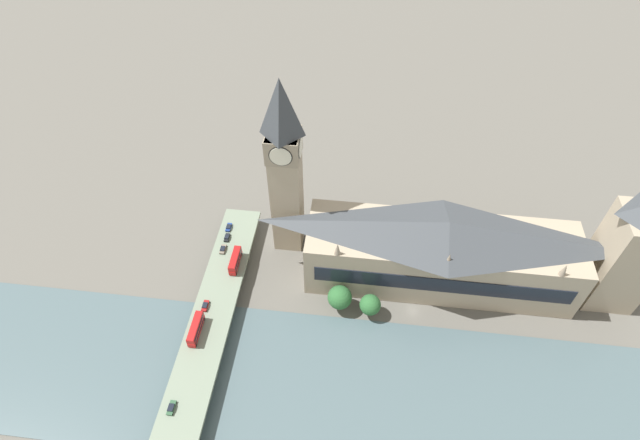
{
  "coord_description": "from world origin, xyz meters",
  "views": [
    {
      "loc": [
        -98.76,
        21.85,
        154.42
      ],
      "look_at": [
        20.41,
        35.96,
        21.43
      ],
      "focal_mm": 28.0,
      "sensor_mm": 36.0,
      "label": 1
    }
  ],
  "objects_px": {
    "double_decker_bus_lead": "(235,260)",
    "car_northbound_tail": "(223,249)",
    "victoria_tower": "(630,251)",
    "car_northbound_lead": "(229,227)",
    "road_bridge": "(197,367)",
    "car_southbound_tail": "(205,306)",
    "double_decker_bus_rear": "(196,329)",
    "clock_tower": "(285,167)",
    "parliament_hall": "(441,252)",
    "car_northbound_mid": "(171,408)",
    "car_southbound_lead": "(227,237)"
  },
  "relations": [
    {
      "from": "double_decker_bus_lead",
      "to": "car_northbound_tail",
      "type": "relative_size",
      "value": 2.46
    },
    {
      "from": "victoria_tower",
      "to": "car_northbound_lead",
      "type": "xyz_separation_m",
      "value": [
        9.98,
        141.18,
        -17.99
      ]
    },
    {
      "from": "road_bridge",
      "to": "car_southbound_tail",
      "type": "height_order",
      "value": "car_southbound_tail"
    },
    {
      "from": "victoria_tower",
      "to": "double_decker_bus_lead",
      "type": "relative_size",
      "value": 4.88
    },
    {
      "from": "victoria_tower",
      "to": "car_northbound_tail",
      "type": "distance_m",
      "value": 141.87
    },
    {
      "from": "double_decker_bus_rear",
      "to": "victoria_tower",
      "type": "bearing_deg",
      "value": -75.45
    },
    {
      "from": "car_southbound_tail",
      "to": "double_decker_bus_rear",
      "type": "bearing_deg",
      "value": 179.57
    },
    {
      "from": "clock_tower",
      "to": "victoria_tower",
      "type": "bearing_deg",
      "value": -95.69
    },
    {
      "from": "parliament_hall",
      "to": "car_northbound_mid",
      "type": "height_order",
      "value": "parliament_hall"
    },
    {
      "from": "double_decker_bus_rear",
      "to": "car_northbound_mid",
      "type": "bearing_deg",
      "value": 179.21
    },
    {
      "from": "victoria_tower",
      "to": "car_northbound_mid",
      "type": "bearing_deg",
      "value": 113.8
    },
    {
      "from": "road_bridge",
      "to": "double_decker_bus_rear",
      "type": "relative_size",
      "value": 11.83
    },
    {
      "from": "car_southbound_lead",
      "to": "parliament_hall",
      "type": "bearing_deg",
      "value": -93.42
    },
    {
      "from": "parliament_hall",
      "to": "car_southbound_tail",
      "type": "height_order",
      "value": "parliament_hall"
    },
    {
      "from": "road_bridge",
      "to": "car_southbound_tail",
      "type": "bearing_deg",
      "value": 7.83
    },
    {
      "from": "road_bridge",
      "to": "car_northbound_mid",
      "type": "relative_size",
      "value": 30.71
    },
    {
      "from": "double_decker_bus_rear",
      "to": "car_southbound_tail",
      "type": "height_order",
      "value": "double_decker_bus_rear"
    },
    {
      "from": "parliament_hall",
      "to": "car_northbound_tail",
      "type": "height_order",
      "value": "parliament_hall"
    },
    {
      "from": "car_northbound_lead",
      "to": "victoria_tower",
      "type": "bearing_deg",
      "value": -94.04
    },
    {
      "from": "double_decker_bus_lead",
      "to": "parliament_hall",
      "type": "bearing_deg",
      "value": -84.49
    },
    {
      "from": "car_northbound_mid",
      "to": "car_southbound_lead",
      "type": "xyz_separation_m",
      "value": [
        66.93,
        -0.43,
        0.0
      ]
    },
    {
      "from": "car_southbound_tail",
      "to": "victoria_tower",
      "type": "bearing_deg",
      "value": -79.37
    },
    {
      "from": "double_decker_bus_rear",
      "to": "car_southbound_lead",
      "type": "bearing_deg",
      "value": -0.1
    },
    {
      "from": "double_decker_bus_rear",
      "to": "car_southbound_lead",
      "type": "relative_size",
      "value": 2.85
    },
    {
      "from": "car_northbound_lead",
      "to": "car_northbound_tail",
      "type": "distance_m",
      "value": 11.08
    },
    {
      "from": "road_bridge",
      "to": "double_decker_bus_rear",
      "type": "height_order",
      "value": "double_decker_bus_rear"
    },
    {
      "from": "double_decker_bus_rear",
      "to": "car_southbound_tail",
      "type": "relative_size",
      "value": 2.64
    },
    {
      "from": "car_southbound_lead",
      "to": "double_decker_bus_rear",
      "type": "bearing_deg",
      "value": 179.9
    },
    {
      "from": "parliament_hall",
      "to": "car_northbound_lead",
      "type": "height_order",
      "value": "parliament_hall"
    },
    {
      "from": "clock_tower",
      "to": "car_southbound_lead",
      "type": "xyz_separation_m",
      "value": [
        -6.94,
        23.35,
        -32.54
      ]
    },
    {
      "from": "double_decker_bus_rear",
      "to": "car_southbound_tail",
      "type": "distance_m",
      "value": 10.3
    },
    {
      "from": "car_northbound_mid",
      "to": "car_southbound_lead",
      "type": "bearing_deg",
      "value": -0.37
    },
    {
      "from": "double_decker_bus_lead",
      "to": "car_northbound_mid",
      "type": "relative_size",
      "value": 2.45
    },
    {
      "from": "victoria_tower",
      "to": "double_decker_bus_rear",
      "type": "xyz_separation_m",
      "value": [
        -36.5,
        140.64,
        -16.08
      ]
    },
    {
      "from": "double_decker_bus_rear",
      "to": "car_northbound_mid",
      "type": "distance_m",
      "value": 25.76
    },
    {
      "from": "victoria_tower",
      "to": "car_southbound_tail",
      "type": "relative_size",
      "value": 12.19
    },
    {
      "from": "double_decker_bus_rear",
      "to": "car_northbound_lead",
      "type": "height_order",
      "value": "double_decker_bus_rear"
    },
    {
      "from": "double_decker_bus_lead",
      "to": "double_decker_bus_rear",
      "type": "xyz_separation_m",
      "value": [
        -29.3,
        6.39,
        0.01
      ]
    },
    {
      "from": "car_northbound_mid",
      "to": "car_southbound_tail",
      "type": "height_order",
      "value": "car_northbound_mid"
    },
    {
      "from": "clock_tower",
      "to": "double_decker_bus_rear",
      "type": "height_order",
      "value": "clock_tower"
    },
    {
      "from": "car_northbound_lead",
      "to": "car_southbound_tail",
      "type": "bearing_deg",
      "value": -179.03
    },
    {
      "from": "parliament_hall",
      "to": "victoria_tower",
      "type": "xyz_separation_m",
      "value": [
        0.05,
        -60.24,
        9.09
      ]
    },
    {
      "from": "parliament_hall",
      "to": "double_decker_bus_lead",
      "type": "height_order",
      "value": "parliament_hall"
    },
    {
      "from": "clock_tower",
      "to": "victoria_tower",
      "type": "distance_m",
      "value": 118.69
    },
    {
      "from": "car_southbound_lead",
      "to": "car_southbound_tail",
      "type": "relative_size",
      "value": 0.93
    },
    {
      "from": "road_bridge",
      "to": "double_decker_bus_lead",
      "type": "relative_size",
      "value": 12.53
    },
    {
      "from": "road_bridge",
      "to": "car_northbound_mid",
      "type": "bearing_deg",
      "value": 166.84
    },
    {
      "from": "double_decker_bus_rear",
      "to": "car_northbound_lead",
      "type": "xyz_separation_m",
      "value": [
        46.48,
        0.54,
        -1.92
      ]
    },
    {
      "from": "car_northbound_tail",
      "to": "road_bridge",
      "type": "bearing_deg",
      "value": -176.21
    },
    {
      "from": "parliament_hall",
      "to": "clock_tower",
      "type": "distance_m",
      "value": 62.79
    }
  ]
}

